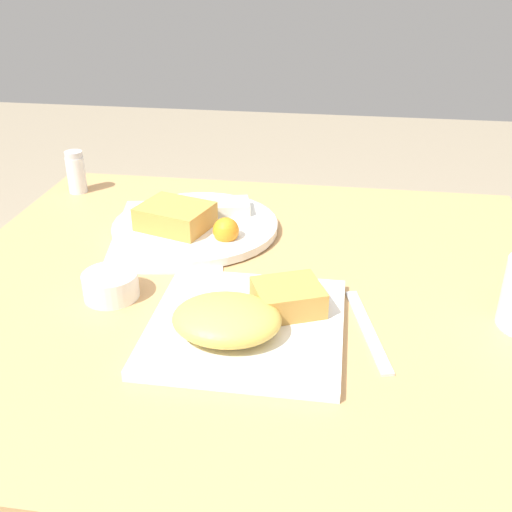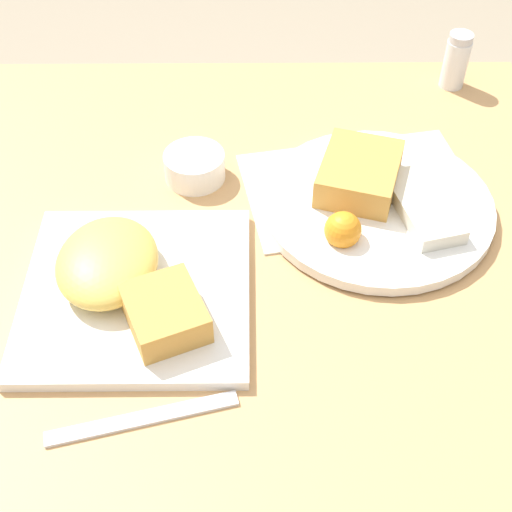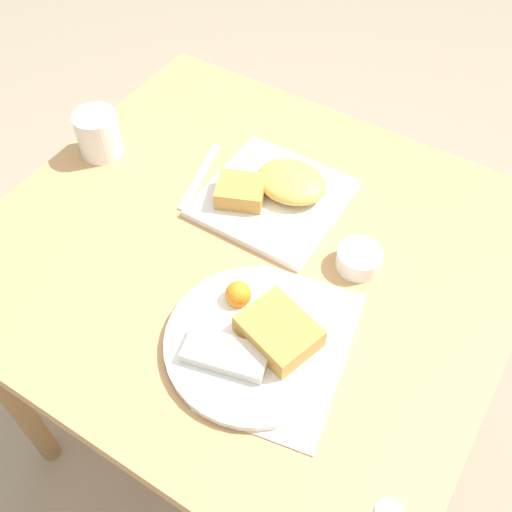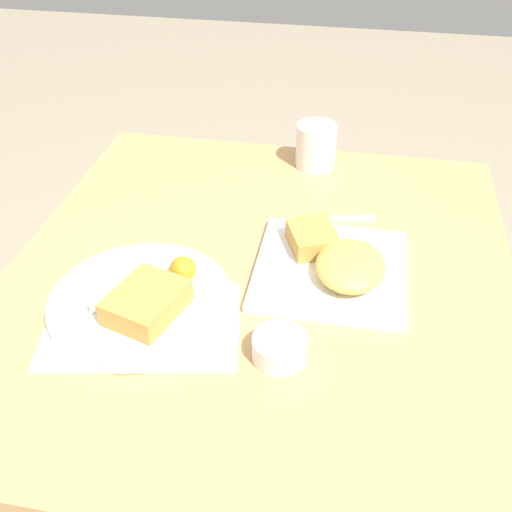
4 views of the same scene
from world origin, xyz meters
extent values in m
plane|color=gray|center=(0.00, 0.00, 0.00)|extent=(8.00, 8.00, 0.00)
cube|color=tan|center=(0.00, 0.00, 0.74)|extent=(0.93, 0.85, 0.04)
cylinder|color=#9F7649|center=(-0.41, -0.37, 0.36)|extent=(0.05, 0.05, 0.72)
cylinder|color=#9F7649|center=(0.41, -0.37, 0.36)|extent=(0.05, 0.05, 0.72)
cylinder|color=#9F7649|center=(0.41, 0.37, 0.36)|extent=(0.05, 0.05, 0.72)
cube|color=beige|center=(-0.16, 0.15, 0.76)|extent=(0.24, 0.32, 0.00)
cube|color=white|center=(0.02, -0.12, 0.77)|extent=(0.25, 0.25, 0.01)
ellipsoid|color=#E5BC51|center=(0.00, -0.15, 0.80)|extent=(0.14, 0.11, 0.04)
cube|color=gold|center=(0.07, -0.08, 0.79)|extent=(0.11, 0.10, 0.04)
cylinder|color=white|center=(-0.12, 0.17, 0.77)|extent=(0.29, 0.29, 0.01)
cube|color=gold|center=(-0.15, 0.15, 0.80)|extent=(0.14, 0.12, 0.04)
cube|color=beige|center=(-0.10, 0.22, 0.79)|extent=(0.14, 0.09, 0.02)
sphere|color=orange|center=(-0.05, 0.12, 0.79)|extent=(0.04, 0.04, 0.04)
cylinder|color=white|center=(-0.19, -0.06, 0.78)|extent=(0.08, 0.08, 0.04)
cylinder|color=beige|center=(-0.19, -0.06, 0.79)|extent=(0.07, 0.07, 0.00)
cube|color=silver|center=(0.18, -0.10, 0.76)|extent=(0.06, 0.19, 0.00)
cylinder|color=white|center=(0.39, -0.05, 0.81)|extent=(0.09, 0.09, 0.09)
camera|label=1|loc=(0.13, -0.76, 1.21)|focal=42.00mm
camera|label=2|loc=(0.54, 0.01, 1.37)|focal=50.00mm
camera|label=3|loc=(-0.37, 0.57, 1.59)|focal=42.00mm
camera|label=4|loc=(-0.78, -0.14, 1.40)|focal=42.00mm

